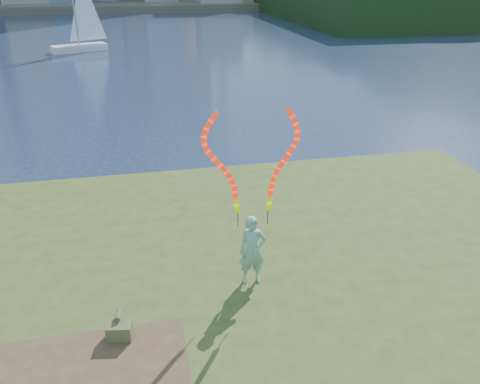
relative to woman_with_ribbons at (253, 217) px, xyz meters
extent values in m
plane|color=#18243C|center=(-0.91, 0.81, -2.25)|extent=(320.00, 320.00, 0.00)
cube|color=#384819|center=(-0.91, -1.69, -2.10)|extent=(20.00, 18.00, 0.30)
cube|color=#384819|center=(-0.91, -1.39, -1.85)|extent=(17.00, 15.00, 0.30)
cube|color=#384819|center=(-0.91, -1.19, -1.60)|extent=(14.00, 12.00, 0.30)
cube|color=#494436|center=(-0.91, 95.81, -1.65)|extent=(320.00, 40.00, 1.20)
imported|color=#1C8047|center=(-0.01, -0.03, -0.72)|extent=(0.55, 0.38, 1.46)
cylinder|color=black|center=(-0.28, 0.08, -0.05)|extent=(0.02, 0.02, 0.30)
cylinder|color=black|center=(0.31, 0.04, -0.05)|extent=(0.02, 0.02, 0.30)
cube|color=#454826|center=(-2.59, -1.15, -1.30)|extent=(0.46, 0.34, 0.30)
cylinder|color=#454826|center=(-2.59, -0.95, -1.10)|extent=(0.14, 0.29, 0.10)
cube|color=white|center=(-6.89, 36.74, -1.97)|extent=(4.80, 3.11, 0.64)
cylinder|color=gray|center=(-6.89, 36.74, 1.60)|extent=(0.13, 0.13, 6.97)
camera|label=1|loc=(-1.85, -7.61, 4.27)|focal=35.00mm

